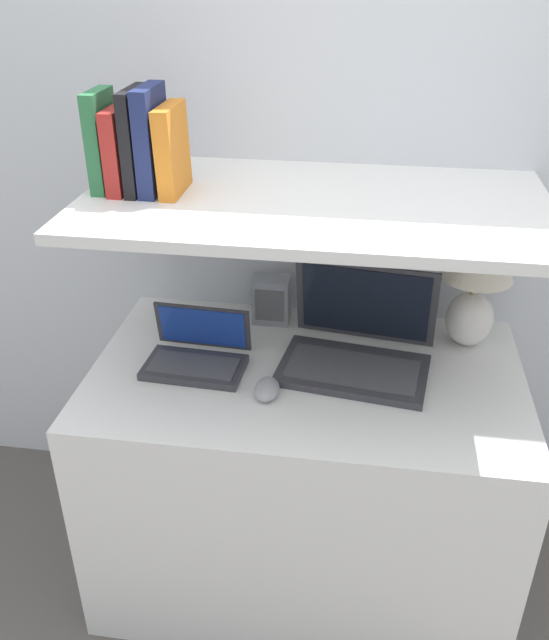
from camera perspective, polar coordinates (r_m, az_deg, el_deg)
wall_back at (r=1.99m, az=4.35°, el=13.84°), size 6.00×0.05×2.40m
desk at (r=2.03m, az=2.47°, el=-12.90°), size 1.14×0.70×0.73m
back_riser at (r=2.20m, az=3.65°, el=-2.35°), size 1.14×0.04×1.15m
shelf at (r=1.67m, az=3.34°, el=9.69°), size 1.14×0.63×0.03m
table_lamp at (r=1.91m, az=16.59°, el=3.32°), size 0.19×0.19×0.33m
laptop_large at (r=1.82m, az=6.99°, el=-2.21°), size 0.42×0.34×0.26m
laptop_small at (r=1.82m, az=-6.55°, el=-2.91°), size 0.27×0.20×0.15m
computer_mouse at (r=1.70m, az=-0.64°, el=-5.85°), size 0.06×0.10×0.04m
router_box at (r=2.00m, az=-0.26°, el=1.72°), size 0.11×0.08×0.14m
book_green at (r=1.76m, az=-14.35°, el=14.39°), size 0.04×0.13×0.24m
book_red at (r=1.75m, az=-12.86°, el=13.83°), size 0.04×0.16×0.20m
book_black at (r=1.73m, az=-11.60°, el=14.55°), size 0.03×0.16×0.25m
book_navy at (r=1.71m, az=-10.32°, el=14.66°), size 0.04×0.16×0.25m
book_orange at (r=1.70m, az=-8.61°, el=13.98°), size 0.05×0.16×0.21m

